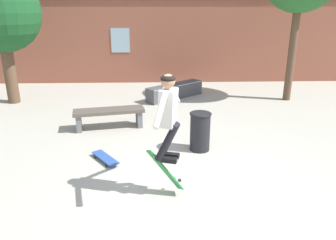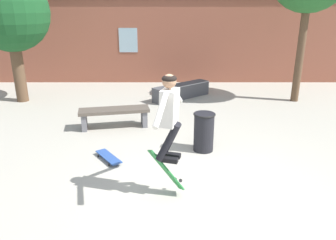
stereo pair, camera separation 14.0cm
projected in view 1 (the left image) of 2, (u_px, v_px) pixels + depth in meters
The scene contains 9 objects.
ground_plane at pixel (195, 191), 5.38m from camera, with size 40.00×40.00×0.00m, color #B2AD9E.
building_backdrop at pixel (171, 33), 12.53m from camera, with size 16.43×0.52×4.92m.
tree_left at pixel (0, 14), 9.43m from camera, with size 2.28×2.28×3.83m.
park_bench at pixel (109, 114), 8.04m from camera, with size 1.77×0.80×0.49m.
skate_ledge at pixel (175, 91), 10.71m from camera, with size 1.91×1.68×0.47m.
trash_bin at pixel (200, 131), 6.80m from camera, with size 0.46×0.46×0.82m.
skater at pixel (168, 111), 4.86m from camera, with size 0.46×1.33×1.35m.
skateboard_flipping at pixel (165, 170), 5.17m from camera, with size 0.60×0.28×0.74m.
skateboard_resting at pixel (105, 158), 6.41m from camera, with size 0.62×0.75×0.08m.
Camera 1 is at (-0.61, -4.67, 2.90)m, focal length 35.00 mm.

